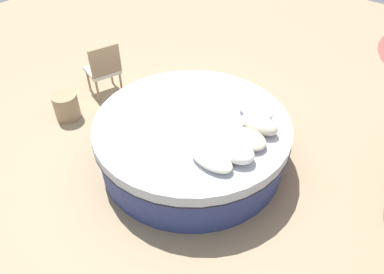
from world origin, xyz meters
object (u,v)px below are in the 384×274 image
at_px(throw_pillow_2, 248,139).
at_px(patio_chair, 104,67).
at_px(throw_pillow_3, 259,124).
at_px(throw_pillow_4, 255,110).
at_px(throw_pillow_0, 212,160).
at_px(throw_pillow_1, 236,151).
at_px(round_bed, 192,140).
at_px(side_table, 66,106).

bearing_deg(throw_pillow_2, patio_chair, 176.44).
xyz_separation_m(throw_pillow_3, throw_pillow_4, (-0.20, 0.23, -0.01)).
bearing_deg(throw_pillow_0, patio_chair, 165.48).
height_order(throw_pillow_1, throw_pillow_4, throw_pillow_1).
distance_m(throw_pillow_1, throw_pillow_2, 0.30).
distance_m(round_bed, patio_chair, 2.25).
xyz_separation_m(round_bed, throw_pillow_1, (0.84, -0.20, 0.45)).
height_order(throw_pillow_2, throw_pillow_4, throw_pillow_4).
bearing_deg(throw_pillow_0, throw_pillow_4, 96.48).
xyz_separation_m(throw_pillow_4, patio_chair, (-2.80, -0.34, -0.24)).
relative_size(throw_pillow_0, side_table, 1.31).
relative_size(patio_chair, side_table, 2.31).
relative_size(throw_pillow_1, side_table, 1.13).
height_order(throw_pillow_0, throw_pillow_4, throw_pillow_4).
distance_m(round_bed, throw_pillow_2, 0.92).
bearing_deg(throw_pillow_3, throw_pillow_1, -83.99).
xyz_separation_m(round_bed, throw_pillow_3, (0.77, 0.40, 0.45)).
bearing_deg(throw_pillow_1, round_bed, 166.59).
bearing_deg(patio_chair, side_table, -163.31).
bearing_deg(round_bed, throw_pillow_3, 27.57).
distance_m(throw_pillow_0, throw_pillow_4, 1.11).
bearing_deg(throw_pillow_2, throw_pillow_3, 96.92).
bearing_deg(throw_pillow_1, throw_pillow_2, 95.09).
height_order(round_bed, throw_pillow_2, throw_pillow_2).
bearing_deg(patio_chair, throw_pillow_3, -72.26).
bearing_deg(throw_pillow_4, side_table, -156.67).
xyz_separation_m(throw_pillow_3, side_table, (-2.98, -0.97, -0.60)).
relative_size(throw_pillow_2, side_table, 1.12).
bearing_deg(throw_pillow_4, throw_pillow_3, -48.24).
xyz_separation_m(round_bed, throw_pillow_2, (0.81, 0.10, 0.42)).
xyz_separation_m(throw_pillow_1, throw_pillow_3, (-0.06, 0.60, 0.00)).
xyz_separation_m(round_bed, throw_pillow_4, (0.57, 0.63, 0.44)).
bearing_deg(round_bed, side_table, -165.66).
bearing_deg(patio_chair, throw_pillow_0, -88.96).
height_order(throw_pillow_1, throw_pillow_3, throw_pillow_3).
relative_size(round_bed, throw_pillow_0, 4.76).
xyz_separation_m(round_bed, throw_pillow_0, (0.69, -0.47, 0.42)).
bearing_deg(throw_pillow_2, throw_pillow_0, -101.64).
bearing_deg(throw_pillow_3, throw_pillow_0, -95.25).
xyz_separation_m(throw_pillow_2, throw_pillow_3, (-0.04, 0.30, 0.03)).
distance_m(throw_pillow_0, patio_chair, 3.03).
bearing_deg(patio_chair, throw_pillow_2, -78.01).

